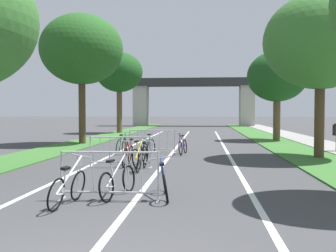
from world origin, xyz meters
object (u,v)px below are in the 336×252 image
at_px(bicycle_green_0, 121,145).
at_px(bicycle_black_8, 143,159).
at_px(crowd_barrier_second, 120,152).
at_px(tree_left_pine_far, 119,73).
at_px(tree_right_pine_near, 277,77).
at_px(crowd_barrier_third, 152,142).
at_px(crowd_barrier_nearest, 109,176).
at_px(bicycle_yellow_1, 140,155).
at_px(bicycle_blue_7, 164,182).
at_px(bicycle_teal_4, 148,146).
at_px(bicycle_red_2, 128,155).
at_px(bicycle_white_3, 68,188).
at_px(bicycle_silver_6, 118,181).
at_px(tree_left_oak_near, 82,50).
at_px(tree_right_oak_mid, 320,42).
at_px(bicycle_purple_5, 183,146).

height_order(bicycle_green_0, bicycle_black_8, bicycle_green_0).
bearing_deg(crowd_barrier_second, tree_left_pine_far, 102.50).
height_order(tree_right_pine_near, crowd_barrier_third, tree_right_pine_near).
relative_size(crowd_barrier_nearest, crowd_barrier_third, 1.00).
distance_m(bicycle_yellow_1, bicycle_blue_7, 5.04).
height_order(crowd_barrier_second, bicycle_teal_4, crowd_barrier_second).
bearing_deg(crowd_barrier_second, bicycle_red_2, 75.03).
bearing_deg(bicycle_white_3, bicycle_blue_7, 33.36).
bearing_deg(bicycle_silver_6, bicycle_teal_4, 107.54).
bearing_deg(crowd_barrier_third, bicycle_red_2, -93.98).
bearing_deg(tree_right_pine_near, crowd_barrier_nearest, -110.54).
height_order(bicycle_white_3, bicycle_teal_4, bicycle_white_3).
xyz_separation_m(bicycle_red_2, bicycle_black_8, (0.71, -1.14, -0.01)).
bearing_deg(bicycle_blue_7, bicycle_red_2, 101.76).
xyz_separation_m(bicycle_yellow_1, bicycle_teal_4, (-0.27, 3.80, -0.01)).
bearing_deg(crowd_barrier_second, bicycle_black_8, -33.28).
bearing_deg(bicycle_green_0, bicycle_red_2, -72.67).
distance_m(tree_left_oak_near, bicycle_black_8, 12.02).
height_order(tree_right_pine_near, bicycle_teal_4, tree_right_pine_near).
distance_m(tree_right_pine_near, crowd_barrier_third, 11.49).
bearing_deg(tree_right_oak_mid, crowd_barrier_second, -155.91).
height_order(crowd_barrier_third, bicycle_green_0, crowd_barrier_third).
height_order(tree_left_oak_near, tree_right_pine_near, tree_left_oak_near).
relative_size(tree_left_oak_near, tree_right_pine_near, 1.28).
bearing_deg(bicycle_blue_7, crowd_barrier_second, 105.75).
bearing_deg(tree_right_oak_mid, bicycle_blue_7, -125.31).
distance_m(tree_left_pine_far, bicycle_silver_6, 26.31).
height_order(tree_right_oak_mid, bicycle_blue_7, tree_right_oak_mid).
bearing_deg(crowd_barrier_nearest, tree_left_pine_far, 101.99).
bearing_deg(crowd_barrier_nearest, crowd_barrier_second, 99.74).
relative_size(bicycle_yellow_1, bicycle_blue_7, 0.99).
distance_m(tree_left_oak_near, bicycle_silver_6, 15.33).
xyz_separation_m(crowd_barrier_third, bicycle_white_3, (-0.33, -10.15, -0.15)).
relative_size(bicycle_white_3, bicycle_silver_6, 0.94).
xyz_separation_m(tree_right_oak_mid, crowd_barrier_second, (-7.43, -3.32, -4.17)).
relative_size(tree_right_oak_mid, crowd_barrier_nearest, 3.10).
relative_size(crowd_barrier_nearest, bicycle_teal_4, 1.35).
xyz_separation_m(bicycle_green_0, bicycle_blue_7, (2.85, -8.77, -0.05)).
distance_m(crowd_barrier_third, bicycle_red_2, 4.25).
bearing_deg(bicycle_blue_7, bicycle_green_0, 99.92).
bearing_deg(bicycle_white_3, tree_right_pine_near, 74.73).
xyz_separation_m(crowd_barrier_second, bicycle_black_8, (0.87, -0.57, -0.15)).
relative_size(crowd_barrier_nearest, bicycle_black_8, 1.26).
xyz_separation_m(tree_left_oak_near, bicycle_silver_6, (5.14, -13.51, -5.09)).
height_order(bicycle_purple_5, bicycle_blue_7, bicycle_purple_5).
bearing_deg(bicycle_yellow_1, bicycle_white_3, -85.87).
height_order(tree_left_pine_far, bicycle_red_2, tree_left_pine_far).
height_order(bicycle_red_2, bicycle_teal_4, bicycle_red_2).
distance_m(crowd_barrier_second, bicycle_blue_7, 4.83).
height_order(bicycle_yellow_1, bicycle_white_3, bicycle_white_3).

